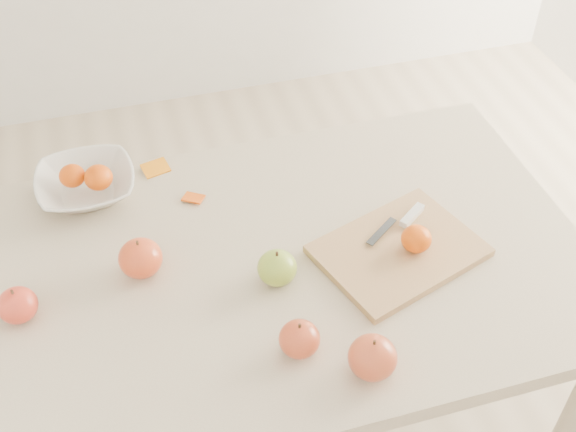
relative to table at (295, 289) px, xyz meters
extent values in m
cube|color=beige|center=(0.00, 0.00, 0.08)|extent=(1.20, 0.80, 0.04)
cylinder|color=#BCAA8E|center=(-0.54, 0.34, -0.30)|extent=(0.06, 0.06, 0.71)
cylinder|color=#BCAA8E|center=(0.54, 0.34, -0.30)|extent=(0.06, 0.06, 0.71)
cube|color=tan|center=(0.21, -0.05, 0.11)|extent=(0.37, 0.32, 0.02)
ellipsoid|color=#C84907|center=(0.24, -0.06, 0.14)|extent=(0.06, 0.06, 0.05)
imported|color=silver|center=(-0.39, 0.32, 0.13)|extent=(0.22, 0.22, 0.05)
ellipsoid|color=red|center=(-0.41, 0.33, 0.15)|extent=(0.06, 0.06, 0.05)
ellipsoid|color=#CF5D07|center=(-0.36, 0.30, 0.15)|extent=(0.06, 0.06, 0.06)
cube|color=orange|center=(-0.23, 0.36, 0.10)|extent=(0.07, 0.06, 0.01)
cube|color=#DA520F|center=(-0.17, 0.23, 0.10)|extent=(0.06, 0.05, 0.01)
cube|color=white|center=(0.27, 0.02, 0.12)|extent=(0.07, 0.06, 0.01)
cube|color=#393C40|center=(0.19, 0.00, 0.12)|extent=(0.09, 0.07, 0.00)
ellipsoid|color=olive|center=(-0.05, -0.05, 0.13)|extent=(0.08, 0.08, 0.07)
ellipsoid|color=maroon|center=(-0.06, -0.22, 0.13)|extent=(0.08, 0.08, 0.07)
ellipsoid|color=#A00613|center=(-0.30, 0.05, 0.14)|extent=(0.09, 0.09, 0.08)
ellipsoid|color=maroon|center=(-0.54, 0.00, 0.13)|extent=(0.08, 0.08, 0.07)
ellipsoid|color=maroon|center=(0.05, -0.30, 0.14)|extent=(0.09, 0.09, 0.08)
camera|label=1|loc=(-0.30, -0.97, 1.17)|focal=45.00mm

